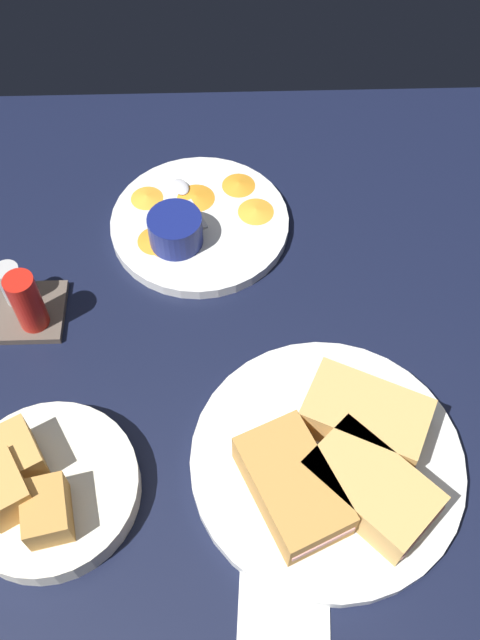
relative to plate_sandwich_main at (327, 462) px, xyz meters
The scene contains 14 objects.
ground_plane 12.98cm from the plate_sandwich_main, 48.41° to the left, with size 110.00×110.00×3.00cm, color black.
plate_sandwich_main is the anchor object (origin of this frame).
sandwich_half_near 6.52cm from the plate_sandwich_main, 131.88° to the left, with size 14.96×12.21×4.80cm.
sandwich_half_far 6.52cm from the plate_sandwich_main, 138.12° to the right, with size 14.64×14.49×4.80cm.
sandwich_half_extra 6.52cm from the plate_sandwich_main, 48.12° to the right, with size 12.53×15.02×4.80cm.
ramekin_dark_sauce 7.31cm from the plate_sandwich_main, 57.12° to the right, with size 7.02×7.02×3.82cm.
spoon_by_dark_ramekin 2.09cm from the plate_sandwich_main, 14.73° to the right, with size 4.89×9.74×0.80cm.
plate_chips_companion 37.61cm from the plate_sandwich_main, 21.84° to the left, with size 24.28×24.28×1.60cm, color silver.
ramekin_light_gravy 35.74cm from the plate_sandwich_main, 28.57° to the left, with size 7.11×7.11×4.39cm.
spoon_by_gravy_ramekin 42.70cm from the plate_sandwich_main, 22.18° to the left, with size 9.57×5.48×0.80cm.
plantain_chip_scatter 39.01cm from the plate_sandwich_main, 22.13° to the left, with size 17.00×20.69×0.60cm.
bread_basket_rear 30.38cm from the plate_sandwich_main, 95.04° to the left, with size 19.15×19.15×8.05cm.
condiment_caddy 40.94cm from the plate_sandwich_main, 59.59° to the left, with size 9.00×9.00×9.50cm.
paper_napkin_folded 14.29cm from the plate_sandwich_main, 157.47° to the left, with size 11.00×9.00×0.40cm, color white.
Camera 1 is at (-37.47, 0.76, 72.87)cm, focal length 39.16 mm.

